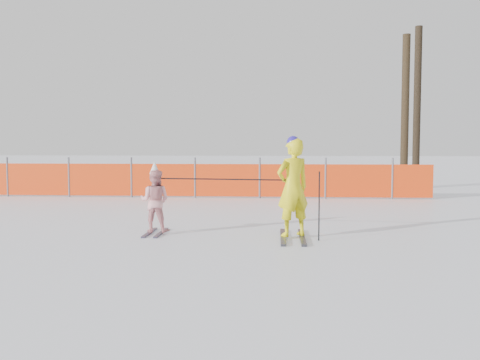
{
  "coord_description": "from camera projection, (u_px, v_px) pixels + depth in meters",
  "views": [
    {
      "loc": [
        0.71,
        -9.53,
        1.7
      ],
      "look_at": [
        0.0,
        0.5,
        1.0
      ],
      "focal_mm": 40.0,
      "sensor_mm": 36.0,
      "label": 1
    }
  ],
  "objects": [
    {
      "name": "ski_poles",
      "position": [
        254.0,
        188.0,
        9.56
      ],
      "size": [
        2.9,
        0.52,
        1.21
      ],
      "color": "black",
      "rests_on": "ground"
    },
    {
      "name": "adult",
      "position": [
        293.0,
        188.0,
        9.48
      ],
      "size": [
        0.76,
        1.6,
        1.82
      ],
      "color": "black",
      "rests_on": "ground"
    },
    {
      "name": "tree_trunks",
      "position": [
        411.0,
        110.0,
        19.81
      ],
      "size": [
        0.91,
        1.1,
        6.06
      ],
      "color": "#2E2314",
      "rests_on": "ground"
    },
    {
      "name": "safety_fence",
      "position": [
        149.0,
        180.0,
        16.61
      ],
      "size": [
        17.23,
        0.06,
        1.25
      ],
      "color": "#595960",
      "rests_on": "ground"
    },
    {
      "name": "ground",
      "position": [
        238.0,
        237.0,
        9.65
      ],
      "size": [
        120.0,
        120.0,
        0.0
      ],
      "primitive_type": "plane",
      "color": "white",
      "rests_on": "ground"
    },
    {
      "name": "child",
      "position": [
        155.0,
        201.0,
        9.99
      ],
      "size": [
        0.61,
        1.03,
        1.36
      ],
      "color": "black",
      "rests_on": "ground"
    }
  ]
}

